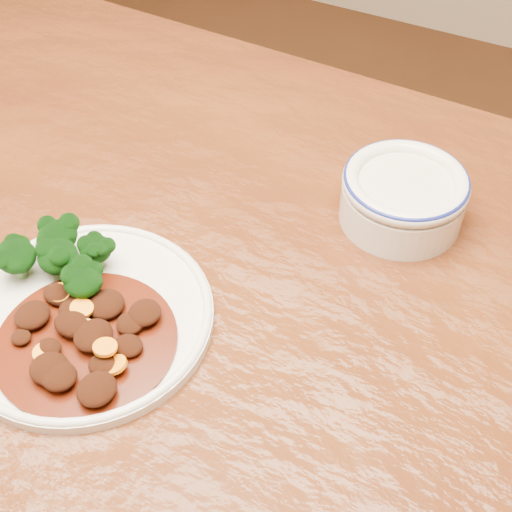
% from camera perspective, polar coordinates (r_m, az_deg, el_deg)
% --- Properties ---
extents(dining_table, '(1.53, 0.95, 0.75)m').
position_cam_1_polar(dining_table, '(0.79, -7.42, -5.83)').
color(dining_table, '#572A0F').
rests_on(dining_table, ground).
extents(dinner_plate, '(0.24, 0.24, 0.02)m').
position_cam_1_polar(dinner_plate, '(0.70, -13.47, -4.71)').
color(dinner_plate, white).
rests_on(dinner_plate, dining_table).
extents(broccoli_florets, '(0.11, 0.08, 0.04)m').
position_cam_1_polar(broccoli_florets, '(0.72, -15.50, -0.01)').
color(broccoli_florets, '#5F924B').
rests_on(broccoli_florets, dinner_plate).
extents(mince_stew, '(0.17, 0.17, 0.02)m').
position_cam_1_polar(mince_stew, '(0.67, -13.59, -6.26)').
color(mince_stew, '#4F1708').
rests_on(mince_stew, dinner_plate).
extents(dip_bowl, '(0.13, 0.13, 0.06)m').
position_cam_1_polar(dip_bowl, '(0.78, 11.71, 4.80)').
color(dip_bowl, silver).
rests_on(dip_bowl, dining_table).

